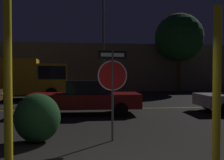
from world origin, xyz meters
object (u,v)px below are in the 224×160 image
Objects in this scene: delivery_truck at (30,77)px; street_lamp at (103,22)px; passing_car_2 at (86,98)px; hedge_bush_2 at (37,118)px; tree_1 at (179,38)px; stop_sign at (112,77)px; yellow_pole_left at (8,78)px; yellow_pole_right at (217,92)px.

delivery_truck is 6.62m from street_lamp.
hedge_bush_2 is at bearing 164.56° from passing_car_2.
passing_car_2 is at bearing 23.69° from delivery_truck.
stop_sign is at bearing -117.37° from tree_1.
delivery_truck reaches higher than passing_car_2.
delivery_truck is at bearing 99.89° from yellow_pole_left.
stop_sign is at bearing 46.83° from yellow_pole_left.
hedge_bush_2 is 0.26× the size of passing_car_2.
passing_car_2 is 0.66× the size of tree_1.
street_lamp is (5.27, -0.09, 4.00)m from delivery_truck.
hedge_bush_2 is 11.95m from delivery_truck.
passing_car_2 is (-0.62, 4.54, -0.99)m from stop_sign.
street_lamp is at bearing -9.09° from passing_car_2.
passing_car_2 is at bearing -127.66° from tree_1.
street_lamp is at bearing 84.33° from delivery_truck.
delivery_truck reaches higher than hedge_bush_2.
yellow_pole_right is at bearing -36.80° from hedge_bush_2.
yellow_pole_right is at bearing -66.37° from stop_sign.
stop_sign is 2.97m from yellow_pole_right.
yellow_pole_right is 14.79m from street_lamp.
street_lamp reaches higher than yellow_pole_right.
passing_car_2 is at bearing 77.79° from yellow_pole_left.
yellow_pole_left is at bearing -119.61° from tree_1.
street_lamp reaches higher than yellow_pole_left.
delivery_truck is 0.74× the size of tree_1.
tree_1 is (10.40, 16.12, 4.57)m from hedge_bush_2.
delivery_truck is 0.70× the size of street_lamp.
hedge_bush_2 is 0.17× the size of tree_1.
tree_1 reaches higher than yellow_pole_right.
hedge_bush_2 is (-2.00, 0.11, -1.08)m from stop_sign.
stop_sign is 0.44× the size of delivery_truck.
yellow_pole_right is 0.54× the size of delivery_truck.
tree_1 is at bearing 104.40° from delivery_truck.
tree_1 is at bearing 69.92° from yellow_pole_right.
stop_sign is at bearing -170.40° from passing_car_2.
passing_car_2 reaches higher than hedge_bush_2.
stop_sign is 3.04m from yellow_pole_left.
hedge_bush_2 is at bearing 87.89° from yellow_pole_left.
stop_sign is 12.30m from street_lamp.
hedge_bush_2 is 12.86m from street_lamp.
hedge_bush_2 is at bearing -122.83° from tree_1.
hedge_bush_2 is at bearing -103.40° from street_lamp.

